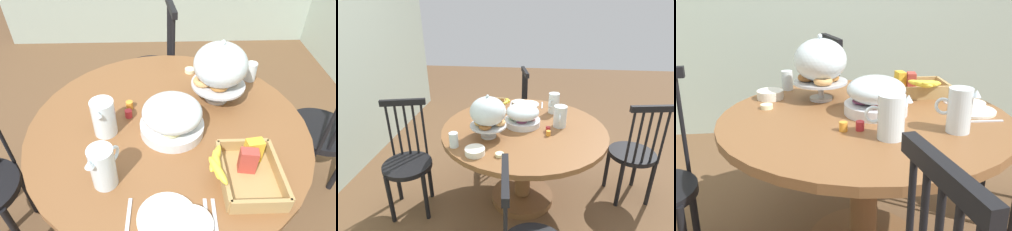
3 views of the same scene
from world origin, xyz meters
The scene contains 20 objects.
ground_plane centered at (0.00, 0.00, 0.00)m, with size 10.00×10.00×0.00m, color brown.
dining_table centered at (-0.04, 0.04, 0.56)m, with size 1.35×1.35×0.74m.
windsor_chair_by_cabinet centered at (0.09, -0.93, 0.45)m, with size 0.40×0.41×0.97m.
windsor_chair_facing_door centered at (0.93, 0.21, 0.45)m, with size 0.41×0.41×0.97m.
windsor_chair_far_side centered at (-0.24, 1.00, 0.45)m, with size 0.41×0.42×0.97m.
pastry_stand_with_dome centered at (-0.23, 0.31, 0.94)m, with size 0.28×0.28×0.34m.
fruit_platter_covered centered at (0.02, 0.06, 0.83)m, with size 0.30×0.30×0.18m.
orange_juice_pitcher centered at (0.31, -0.22, 0.83)m, with size 0.17×0.11×0.19m.
milk_pitcher centered at (0.01, -0.25, 0.82)m, with size 0.19×0.11×0.18m.
cereal_basket centered at (0.30, 0.34, 0.78)m, with size 0.32×0.30×0.12m.
china_plate_large centered at (0.48, 0.02, 0.75)m, with size 0.22×0.22×0.01m, color white.
china_plate_small centered at (0.51, 0.11, 0.76)m, with size 0.15×0.15×0.01m, color white.
cereal_bowl centered at (-0.49, 0.36, 0.76)m, with size 0.14×0.14×0.04m, color white.
drinking_glass centered at (-0.41, 0.53, 0.80)m, with size 0.06×0.06×0.11m, color silver.
butter_dish centered at (-0.50, 0.19, 0.75)m, with size 0.06×0.06×0.02m, color beige.
jam_jar_strawberry centered at (-0.09, -0.15, 0.76)m, with size 0.04×0.04×0.04m, color #B7282D.
jam_jar_apricot centered at (-0.16, -0.15, 0.76)m, with size 0.04×0.04×0.04m, color orange.
table_knife centered at (0.49, 0.16, 0.74)m, with size 0.17×0.01×0.01m, color silver.
dinner_fork centered at (0.49, 0.19, 0.74)m, with size 0.17×0.01×0.01m, color silver.
soup_spoon centered at (0.48, -0.12, 0.74)m, with size 0.17×0.01×0.01m, color silver.
Camera 2 is at (-2.11, -0.02, 1.75)m, focal length 29.70 mm.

